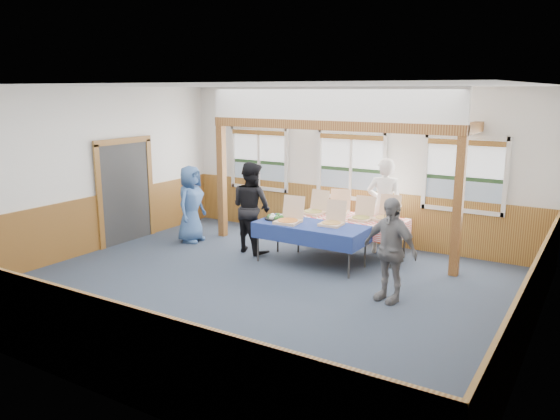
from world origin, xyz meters
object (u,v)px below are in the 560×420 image
object	(u,v)px
table_left	(311,227)
person_grey	(390,250)
woman_white	(384,206)
woman_black	(251,207)
man_blue	(191,204)
table_right	(351,220)

from	to	relation	value
table_left	person_grey	distance (m)	2.06
woman_white	woman_black	world-z (taller)	woman_white
woman_white	woman_black	size ratio (longest dim) A/B	1.05
woman_black	man_blue	bearing A→B (deg)	15.90
table_right	man_blue	distance (m)	3.38
table_left	table_right	world-z (taller)	same
table_left	woman_black	bearing A→B (deg)	-161.06
person_grey	man_blue	bearing A→B (deg)	-175.45
woman_black	table_left	bearing A→B (deg)	-170.62
table_left	man_blue	bearing A→B (deg)	-157.67
woman_white	woman_black	bearing A→B (deg)	12.81
table_right	man_blue	bearing A→B (deg)	-170.44
man_blue	table_right	bearing A→B (deg)	-83.76
table_right	woman_black	distance (m)	1.95
table_left	table_right	distance (m)	0.98
table_left	woman_white	distance (m)	1.65
table_right	person_grey	xyz separation A→B (m)	(1.45, -1.82, 0.09)
table_left	table_right	xyz separation A→B (m)	(0.39, 0.90, 0.00)
table_right	woman_white	bearing A→B (deg)	40.59
man_blue	person_grey	bearing A→B (deg)	-109.91
table_right	woman_white	xyz separation A→B (m)	(0.47, 0.48, 0.24)
woman_white	man_blue	bearing A→B (deg)	2.72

